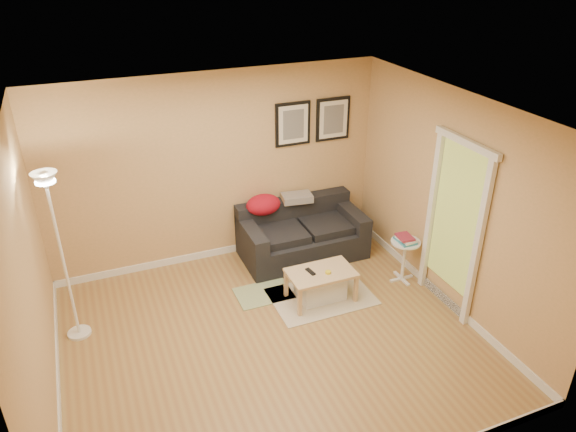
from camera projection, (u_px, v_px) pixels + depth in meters
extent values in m
plane|color=#9E7D44|center=(271.00, 339.00, 6.07)|extent=(4.50, 4.50, 0.00)
plane|color=white|center=(267.00, 115.00, 4.88)|extent=(4.50, 4.50, 0.00)
plane|color=tan|center=(217.00, 169.00, 7.12)|extent=(4.50, 0.00, 4.50)
plane|color=tan|center=(368.00, 369.00, 3.83)|extent=(4.50, 0.00, 4.50)
plane|color=tan|center=(29.00, 287.00, 4.72)|extent=(0.00, 4.00, 4.00)
plane|color=tan|center=(451.00, 203.00, 6.23)|extent=(0.00, 4.00, 4.00)
cube|color=white|center=(222.00, 251.00, 7.69)|extent=(4.50, 0.02, 0.10)
cube|color=white|center=(59.00, 392.00, 5.30)|extent=(0.02, 4.00, 0.10)
cube|color=white|center=(437.00, 291.00, 6.80)|extent=(0.02, 4.00, 0.10)
cube|color=beige|center=(321.00, 296.00, 6.78)|extent=(1.25, 0.85, 0.01)
cube|color=#668C4C|center=(264.00, 293.00, 6.84)|extent=(0.70, 0.50, 0.01)
cube|color=black|center=(310.00, 272.00, 6.54)|extent=(0.08, 0.17, 0.02)
cylinder|color=yellow|center=(328.00, 272.00, 6.52)|extent=(0.07, 0.07, 0.03)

